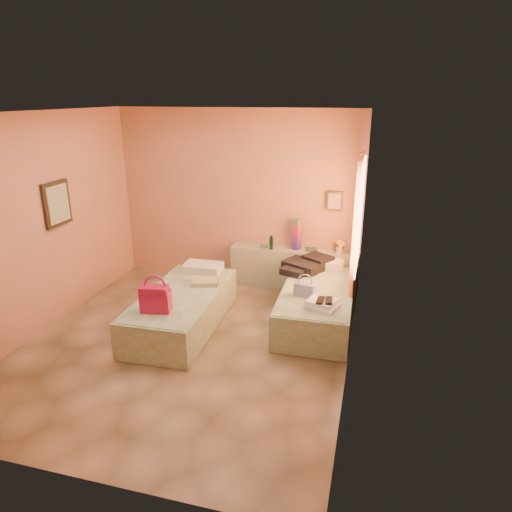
{
  "coord_description": "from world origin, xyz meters",
  "views": [
    {
      "loc": [
        2.15,
        -4.7,
        2.98
      ],
      "look_at": [
        0.67,
        0.85,
        0.94
      ],
      "focal_mm": 32.0,
      "sensor_mm": 36.0,
      "label": 1
    }
  ],
  "objects": [
    {
      "name": "khaki_garment",
      "position": [
        -0.04,
        0.77,
        0.53
      ],
      "size": [
        0.42,
        0.37,
        0.06
      ],
      "primitive_type": "cube",
      "rotation": [
        0.0,
        0.0,
        0.27
      ],
      "color": "tan",
      "rests_on": "bed_left"
    },
    {
      "name": "blue_handbag",
      "position": [
        1.36,
        0.72,
        0.59
      ],
      "size": [
        0.28,
        0.16,
        0.17
      ],
      "primitive_type": "cube",
      "rotation": [
        0.0,
        0.0,
        -0.18
      ],
      "color": "#384686",
      "rests_on": "bed_right"
    },
    {
      "name": "water_bottle",
      "position": [
        0.61,
        2.02,
        0.76
      ],
      "size": [
        0.07,
        0.07,
        0.22
      ],
      "primitive_type": "cylinder",
      "rotation": [
        0.0,
        0.0,
        -0.11
      ],
      "color": "#163E1F",
      "rests_on": "headboard_ledge"
    },
    {
      "name": "flower_vase",
      "position": [
        1.68,
        2.12,
        0.77
      ],
      "size": [
        0.24,
        0.24,
        0.25
      ],
      "primitive_type": "cube",
      "rotation": [
        0.0,
        0.0,
        0.33
      ],
      "color": "silver",
      "rests_on": "headboard_ledge"
    },
    {
      "name": "headboard_ledge",
      "position": [
        0.98,
        2.1,
        0.33
      ],
      "size": [
        2.05,
        0.3,
        0.65
      ],
      "primitive_type": "cube",
      "color": "#9DA386",
      "rests_on": "ground"
    },
    {
      "name": "magenta_handbag",
      "position": [
        -0.3,
        -0.18,
        0.67
      ],
      "size": [
        0.38,
        0.26,
        0.33
      ],
      "primitive_type": "cube",
      "rotation": [
        0.0,
        0.0,
        0.19
      ],
      "color": "#AF1544",
      "rests_on": "bed_left"
    },
    {
      "name": "ground",
      "position": [
        0.0,
        0.0,
        0.0
      ],
      "size": [
        4.5,
        4.5,
        0.0
      ],
      "primitive_type": "plane",
      "color": "tan",
      "rests_on": "ground"
    },
    {
      "name": "small_dish",
      "position": [
        0.48,
        2.08,
        0.67
      ],
      "size": [
        0.17,
        0.17,
        0.03
      ],
      "primitive_type": "cylinder",
      "rotation": [
        0.0,
        0.0,
        -0.42
      ],
      "color": "#488457",
      "rests_on": "headboard_ledge"
    },
    {
      "name": "bed_left",
      "position": [
        -0.24,
        0.4,
        0.25
      ],
      "size": [
        0.94,
        2.02,
        0.5
      ],
      "primitive_type": "cube",
      "rotation": [
        0.0,
        0.0,
        0.02
      ],
      "color": "#B1D0A7",
      "rests_on": "ground"
    },
    {
      "name": "rainbow_box",
      "position": [
        0.99,
        2.13,
        0.9
      ],
      "size": [
        0.14,
        0.14,
        0.49
      ],
      "primitive_type": "cube",
      "rotation": [
        0.0,
        0.0,
        -0.38
      ],
      "color": "#AF1544",
      "rests_on": "headboard_ledge"
    },
    {
      "name": "green_book",
      "position": [
        1.24,
        2.13,
        0.67
      ],
      "size": [
        0.21,
        0.16,
        0.03
      ],
      "primitive_type": "cube",
      "rotation": [
        0.0,
        0.0,
        0.13
      ],
      "color": "#274934",
      "rests_on": "headboard_ledge"
    },
    {
      "name": "room_walls",
      "position": [
        0.21,
        0.57,
        1.79
      ],
      "size": [
        4.02,
        4.51,
        2.81
      ],
      "color": "tan",
      "rests_on": "ground"
    },
    {
      "name": "bed_right",
      "position": [
        1.5,
        1.05,
        0.25
      ],
      "size": [
        0.94,
        2.02,
        0.5
      ],
      "primitive_type": "cube",
      "rotation": [
        0.0,
        0.0,
        0.02
      ],
      "color": "#B1D0A7",
      "rests_on": "ground"
    },
    {
      "name": "sandal_pair",
      "position": [
        1.66,
        0.4,
        0.61
      ],
      "size": [
        0.17,
        0.22,
        0.02
      ],
      "primitive_type": "cube",
      "rotation": [
        0.0,
        0.0,
        -0.02
      ],
      "color": "black",
      "rests_on": "towel_stack"
    },
    {
      "name": "towel_stack",
      "position": [
        1.64,
        0.41,
        0.55
      ],
      "size": [
        0.43,
        0.4,
        0.1
      ],
      "primitive_type": "cube",
      "rotation": [
        0.0,
        0.0,
        -0.33
      ],
      "color": "white",
      "rests_on": "bed_right"
    },
    {
      "name": "clothes_pile",
      "position": [
        1.24,
        1.63,
        0.59
      ],
      "size": [
        0.76,
        0.76,
        0.17
      ],
      "primitive_type": "cube",
      "rotation": [
        0.0,
        0.0,
        -0.4
      ],
      "color": "black",
      "rests_on": "bed_right"
    }
  ]
}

